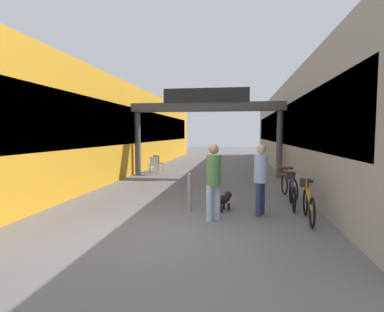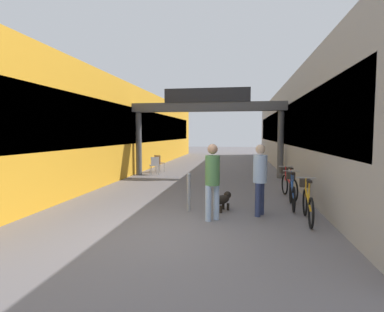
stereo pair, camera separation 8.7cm
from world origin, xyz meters
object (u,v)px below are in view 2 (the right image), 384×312
object	(u,v)px
dog_on_leash	(223,199)
cafe_chair_wood_farther	(159,162)
pedestrian_with_dog	(212,177)
pedestrian_companion	(260,175)
bollard_post_metal	(189,192)
bicycle_blue_second	(292,191)
bicycle_orange_nearest	(307,202)
bicycle_red_third	(288,184)
cafe_chair_aluminium_nearer	(155,164)

from	to	relation	value
dog_on_leash	cafe_chair_wood_farther	size ratio (longest dim) A/B	0.76
pedestrian_with_dog	pedestrian_companion	xyz separation A→B (m)	(1.12, 0.61, -0.02)
bollard_post_metal	cafe_chair_wood_farther	distance (m)	8.12
bicycle_blue_second	cafe_chair_wood_farther	xyz separation A→B (m)	(-5.66, 6.66, 0.10)
pedestrian_with_dog	cafe_chair_wood_farther	bearing A→B (deg)	113.37
bicycle_orange_nearest	bicycle_red_third	world-z (taller)	same
bicycle_orange_nearest	cafe_chair_wood_farther	xyz separation A→B (m)	(-5.79, 7.98, 0.10)
pedestrian_companion	cafe_chair_wood_farther	distance (m)	9.07
pedestrian_with_dog	bollard_post_metal	bearing A→B (deg)	132.37
pedestrian_companion	bollard_post_metal	distance (m)	1.88
pedestrian_companion	cafe_chair_wood_farther	world-z (taller)	pedestrian_companion
bicycle_orange_nearest	bollard_post_metal	size ratio (longest dim) A/B	1.67
pedestrian_with_dog	bicycle_orange_nearest	world-z (taller)	pedestrian_with_dog
bicycle_red_third	cafe_chair_aluminium_nearer	world-z (taller)	bicycle_red_third
bicycle_red_third	bollard_post_metal	bearing A→B (deg)	-142.55
cafe_chair_wood_farther	dog_on_leash	bearing A→B (deg)	-62.83
bollard_post_metal	cafe_chair_wood_farther	xyz separation A→B (m)	(-2.92, 7.58, 0.03)
pedestrian_companion	bicycle_orange_nearest	distance (m)	1.25
pedestrian_with_dog	bicycle_orange_nearest	bearing A→B (deg)	9.35
dog_on_leash	bicycle_blue_second	distance (m)	2.01
bicycle_orange_nearest	pedestrian_with_dog	bearing A→B (deg)	-170.65
pedestrian_with_dog	cafe_chair_wood_farther	world-z (taller)	pedestrian_with_dog
bicycle_red_third	cafe_chair_aluminium_nearer	xyz separation A→B (m)	(-5.66, 4.30, 0.10)
bicycle_blue_second	bollard_post_metal	distance (m)	2.90
bicycle_orange_nearest	bollard_post_metal	xyz separation A→B (m)	(-2.88, 0.39, 0.08)
bicycle_blue_second	bicycle_red_third	xyz separation A→B (m)	(0.09, 1.26, 0.00)
bicycle_blue_second	cafe_chair_aluminium_nearer	xyz separation A→B (m)	(-5.57, 5.55, 0.10)
bicycle_red_third	dog_on_leash	bearing A→B (deg)	-134.26
cafe_chair_aluminium_nearer	cafe_chair_wood_farther	world-z (taller)	same
dog_on_leash	cafe_chair_wood_farther	xyz separation A→B (m)	(-3.80, 7.41, 0.24)
cafe_chair_wood_farther	bollard_post_metal	bearing A→B (deg)	-68.97
bicycle_orange_nearest	bicycle_red_third	distance (m)	2.57
dog_on_leash	bicycle_blue_second	world-z (taller)	bicycle_blue_second
bollard_post_metal	bicycle_blue_second	bearing A→B (deg)	18.52
dog_on_leash	bicycle_orange_nearest	distance (m)	2.07
bicycle_orange_nearest	bicycle_blue_second	world-z (taller)	same
cafe_chair_aluminium_nearer	cafe_chair_wood_farther	bearing A→B (deg)	95.02
pedestrian_companion	cafe_chair_wood_farther	xyz separation A→B (m)	(-4.72, 7.73, -0.48)
bicycle_blue_second	pedestrian_with_dog	bearing A→B (deg)	-140.91
pedestrian_with_dog	bicycle_red_third	bearing A→B (deg)	53.67
pedestrian_with_dog	cafe_chair_wood_farther	xyz separation A→B (m)	(-3.60, 8.34, -0.49)
dog_on_leash	bollard_post_metal	size ratio (longest dim) A/B	0.67
pedestrian_companion	bollard_post_metal	size ratio (longest dim) A/B	1.75
pedestrian_with_dog	bollard_post_metal	size ratio (longest dim) A/B	1.77
bollard_post_metal	cafe_chair_aluminium_nearer	size ratio (longest dim) A/B	1.14
bollard_post_metal	cafe_chair_wood_farther	size ratio (longest dim) A/B	1.14
pedestrian_with_dog	cafe_chair_aluminium_nearer	world-z (taller)	pedestrian_with_dog
bicycle_red_third	bollard_post_metal	xyz separation A→B (m)	(-2.84, -2.18, 0.08)
pedestrian_companion	bicycle_orange_nearest	bearing A→B (deg)	-13.01
pedestrian_companion	bollard_post_metal	bearing A→B (deg)	175.43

